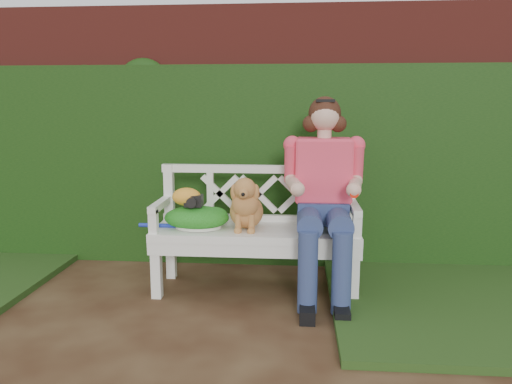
{
  "coord_description": "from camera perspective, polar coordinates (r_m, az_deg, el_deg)",
  "views": [
    {
      "loc": [
        0.85,
        -2.56,
        1.39
      ],
      "look_at": [
        0.56,
        1.0,
        0.75
      ],
      "focal_mm": 35.0,
      "sensor_mm": 36.0,
      "label": 1
    }
  ],
  "objects": [
    {
      "name": "ground",
      "position": [
        3.03,
        -12.71,
        -17.39
      ],
      "size": [
        60.0,
        60.0,
        0.0
      ],
      "primitive_type": "plane",
      "color": "black"
    },
    {
      "name": "brick_wall",
      "position": [
        4.55,
        -6.08,
        6.45
      ],
      "size": [
        10.0,
        0.3,
        2.2
      ],
      "primitive_type": "cube",
      "color": "maroon",
      "rests_on": "ground"
    },
    {
      "name": "ivy_hedge",
      "position": [
        4.36,
        -6.56,
        2.98
      ],
      "size": [
        10.0,
        0.18,
        1.7
      ],
      "primitive_type": "cube",
      "color": "#1F4311",
      "rests_on": "ground"
    },
    {
      "name": "garden_bench",
      "position": [
        3.75,
        0.0,
        -7.69
      ],
      "size": [
        1.59,
        0.63,
        0.48
      ],
      "primitive_type": null,
      "rotation": [
        0.0,
        0.0,
        0.02
      ],
      "color": "white",
      "rests_on": "ground"
    },
    {
      "name": "seated_woman",
      "position": [
        3.61,
        7.69,
        -0.73
      ],
      "size": [
        0.89,
        0.98,
        1.43
      ],
      "primitive_type": null,
      "rotation": [
        0.0,
        0.0,
        0.44
      ],
      "color": "red",
      "rests_on": "ground"
    },
    {
      "name": "dog",
      "position": [
        3.62,
        -1.14,
        -1.17
      ],
      "size": [
        0.35,
        0.41,
        0.4
      ],
      "primitive_type": null,
      "rotation": [
        0.0,
        0.0,
        -0.25
      ],
      "color": "tan",
      "rests_on": "garden_bench"
    },
    {
      "name": "tennis_racket",
      "position": [
        3.71,
        -7.03,
        -3.89
      ],
      "size": [
        0.69,
        0.4,
        0.03
      ],
      "primitive_type": null,
      "rotation": [
        0.0,
        0.0,
        -0.21
      ],
      "color": "white",
      "rests_on": "garden_bench"
    },
    {
      "name": "green_bag",
      "position": [
        3.71,
        -6.79,
        -2.83
      ],
      "size": [
        0.57,
        0.51,
        0.16
      ],
      "primitive_type": null,
      "rotation": [
        0.0,
        0.0,
        -0.34
      ],
      "color": "#196C1E",
      "rests_on": "garden_bench"
    },
    {
      "name": "camera_item",
      "position": [
        3.67,
        -7.14,
        -0.99
      ],
      "size": [
        0.13,
        0.1,
        0.09
      ],
      "primitive_type": "cube",
      "rotation": [
        0.0,
        0.0,
        0.01
      ],
      "color": "black",
      "rests_on": "green_bag"
    },
    {
      "name": "baseball_glove",
      "position": [
        3.69,
        -7.94,
        -0.54
      ],
      "size": [
        0.25,
        0.22,
        0.13
      ],
      "primitive_type": "ellipsoid",
      "rotation": [
        0.0,
        0.0,
        -0.34
      ],
      "color": "orange",
      "rests_on": "green_bag"
    }
  ]
}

